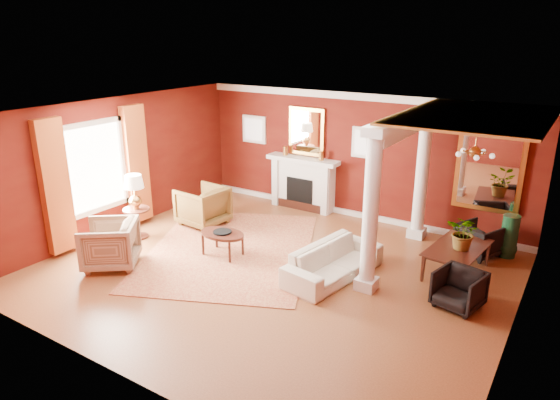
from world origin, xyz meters
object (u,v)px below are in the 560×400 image
Objects in this scene: coffee_table at (222,235)px; side_table at (135,197)px; armchair_leopard at (203,204)px; armchair_stripe at (110,242)px; dining_table at (459,253)px; sofa at (334,256)px.

side_table is (-2.10, -0.26, 0.49)m from coffee_table.
armchair_stripe is at bearing 3.92° from armchair_leopard.
sofa is at bearing 131.55° from dining_table.
sofa is at bearing 8.87° from coffee_table.
armchair_stripe is (-3.71, -1.84, 0.08)m from sofa.
side_table is at bearing 107.91° from sofa.
dining_table is (5.55, 3.14, -0.07)m from armchair_stripe.
sofa is 2.18× the size of coffee_table.
armchair_stripe is (-0.04, -2.56, -0.00)m from armchair_leopard.
side_table reaches higher than armchair_leopard.
armchair_leopard reaches higher than coffee_table.
sofa is at bearing 83.85° from armchair_leopard.
armchair_leopard is 5.54m from dining_table.
sofa is 1.37× the size of dining_table.
coffee_table is at bearing 108.79° from sofa.
armchair_stripe is 1.45m from side_table.
dining_table is at bearing 100.92° from armchair_leopard.
dining_table reaches higher than sofa.
side_table reaches higher than dining_table.
coffee_table is 4.41m from dining_table.
side_table is at bearing -22.11° from armchair_leopard.
sofa is 2.10× the size of armchair_leopard.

